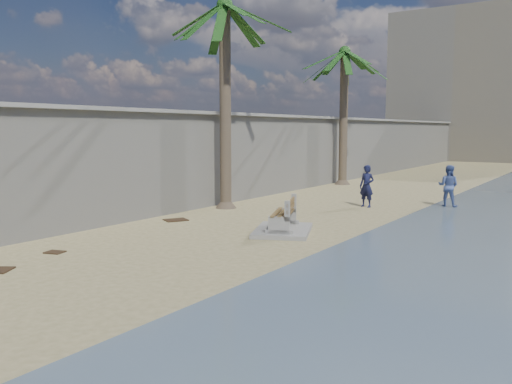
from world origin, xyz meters
The scene contains 13 objects.
ground_plane centered at (0.00, 0.00, 0.00)m, with size 140.00×140.00×0.00m, color tan.
seawall centered at (-5.20, 20.00, 1.75)m, with size 0.45×70.00×3.50m, color gray.
wall_cap centered at (-5.20, 20.00, 3.55)m, with size 0.80×70.00×0.12m, color gray.
end_building centered at (-2.00, 52.00, 7.00)m, with size 18.00×12.00×14.00m, color #B7AA93.
bench_far centered at (0.00, 7.64, 0.41)m, with size 2.27×2.65×0.93m.
palm_mid centered at (-4.27, 10.68, 7.28)m, with size 5.00×5.00×8.29m.
palm_back centered at (-4.27, 21.18, 6.86)m, with size 5.00×5.00×7.86m.
streetlight centered at (-5.10, 12.00, 6.64)m, with size 0.28×0.28×5.12m.
person_a centered at (0.05, 13.81, 0.92)m, with size 0.66×0.45×1.84m, color #131636.
person_b centered at (2.60, 15.65, 0.88)m, with size 0.85×0.66×1.76m, color #475993.
debris_b centered at (-2.80, 0.76, 0.01)m, with size 0.54×0.43×0.03m, color #382616.
debris_c centered at (-3.97, 7.53, 0.01)m, with size 0.71×0.57×0.03m, color #382616.
debris_d centered at (-3.27, 2.44, 0.01)m, with size 0.43×0.34×0.03m, color #382616.
Camera 1 is at (7.73, -5.52, 2.94)m, focal length 38.00 mm.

